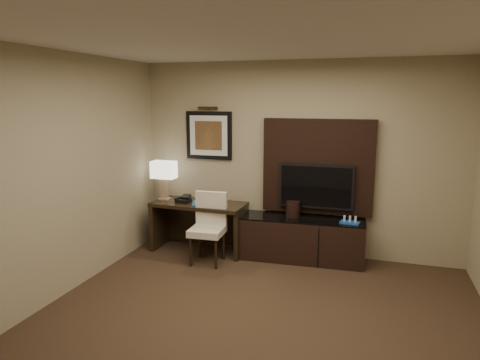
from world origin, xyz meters
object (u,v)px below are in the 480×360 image
at_px(tv, 316,186).
at_px(minibar_tray, 350,220).
at_px(credenza, 299,239).
at_px(ice_bucket, 293,209).
at_px(table_lamp, 164,179).
at_px(desk, 199,227).
at_px(desk_phone, 183,199).
at_px(desk_chair, 207,230).

relative_size(tv, minibar_tray, 4.11).
xyz_separation_m(credenza, minibar_tray, (0.66, -0.06, 0.34)).
height_order(ice_bucket, minibar_tray, ice_bucket).
bearing_deg(minibar_tray, table_lamp, 179.50).
distance_m(desk, desk_phone, 0.46).
xyz_separation_m(desk_chair, desk_phone, (-0.51, 0.37, 0.31)).
relative_size(tv, desk_chair, 1.10).
bearing_deg(minibar_tray, desk_phone, -178.50).
distance_m(tv, desk_chair, 1.59).
relative_size(tv, table_lamp, 1.64).
relative_size(ice_bucket, minibar_tray, 0.88).
bearing_deg(table_lamp, minibar_tray, -0.50).
bearing_deg(desk_chair, ice_bucket, 23.03).
xyz_separation_m(desk_phone, minibar_tray, (2.33, 0.06, -0.13)).
bearing_deg(desk_chair, desk, 122.03).
relative_size(desk, desk_phone, 7.03).
height_order(desk_chair, ice_bucket, desk_chair).
bearing_deg(desk, desk_chair, -52.82).
xyz_separation_m(credenza, ice_bucket, (-0.10, 0.03, 0.40)).
bearing_deg(desk_chair, desk_phone, 141.22).
height_order(desk, table_lamp, table_lamp).
xyz_separation_m(credenza, table_lamp, (-2.01, -0.03, 0.72)).
bearing_deg(desk_phone, credenza, 7.45).
bearing_deg(credenza, desk_chair, -159.89).
bearing_deg(table_lamp, credenza, 0.96).
distance_m(desk_chair, ice_bucket, 1.20).
distance_m(tv, minibar_tray, 0.64).
xyz_separation_m(tv, desk_phone, (-1.85, -0.26, -0.26)).
bearing_deg(tv, credenza, -143.27).
xyz_separation_m(credenza, tv, (0.19, 0.14, 0.72)).
relative_size(desk_phone, ice_bucket, 0.89).
bearing_deg(minibar_tray, desk_chair, -166.77).
relative_size(desk, credenza, 0.78).
bearing_deg(credenza, tv, 34.14).
relative_size(desk, table_lamp, 2.19).
height_order(table_lamp, desk_phone, table_lamp).
height_order(desk, desk_phone, desk_phone).
bearing_deg(desk_phone, ice_bucket, 8.79).
xyz_separation_m(desk, desk_chair, (0.29, -0.41, 0.10)).
bearing_deg(tv, desk_chair, -155.11).
height_order(desk_chair, desk_phone, desk_chair).
bearing_deg(desk_phone, minibar_tray, 4.90).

